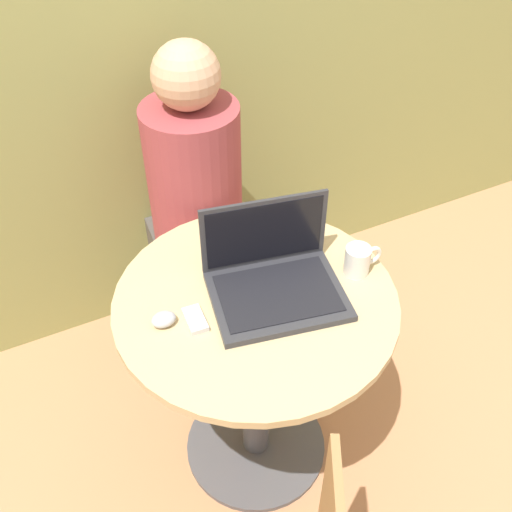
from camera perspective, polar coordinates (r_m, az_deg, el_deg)
ground_plane at (r=2.21m, az=-0.02°, el=-17.61°), size 12.00×12.00×0.00m
round_table at (r=1.78m, az=-0.03°, el=-9.09°), size 0.77×0.77×0.75m
laptop at (r=1.60m, az=1.68°, el=-1.98°), size 0.39×0.33×0.23m
cell_phone at (r=1.55m, az=-5.81°, el=-6.04°), size 0.05×0.09×0.02m
computer_mouse at (r=1.55m, az=-8.79°, el=-5.97°), size 0.06×0.05×0.04m
coffee_cup at (r=1.68m, az=9.75°, el=-0.39°), size 0.11×0.07×0.09m
person_seated at (r=2.20m, az=-5.85°, el=2.90°), size 0.33×0.50×1.24m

